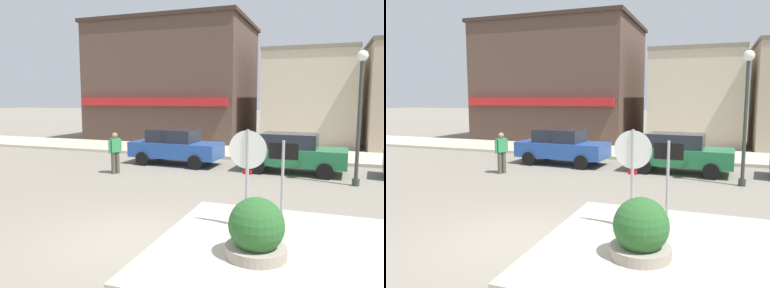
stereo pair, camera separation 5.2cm
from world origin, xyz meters
The scene contains 12 objects.
ground_plane centered at (0.00, 0.00, 0.00)m, with size 160.00×160.00×0.00m, color gray.
sidewalk_corner centered at (3.86, 0.44, 0.07)m, with size 6.40×4.80×0.15m, color #B7AD99.
kerb_far centered at (0.00, 12.66, 0.07)m, with size 80.00×4.00×0.15m, color #B7AD99.
stop_sign centered at (2.20, 1.20, 1.52)m, with size 0.82×0.08×2.30m.
one_way_sign centered at (2.95, 1.14, 1.33)m, with size 0.60×0.06×2.10m.
planter centered at (2.65, -0.18, 0.56)m, with size 1.10×1.10×1.23m.
lamp_post centered at (4.77, 6.94, 2.96)m, with size 0.36×0.36×4.54m.
parked_car_nearest centered at (-2.52, 8.70, 0.81)m, with size 4.08×2.04×1.56m.
parked_car_second centered at (2.54, 8.53, 0.81)m, with size 4.09×2.06×1.56m.
pedestrian_crossing_near centered at (-3.95, 6.00, 0.87)m, with size 0.38×0.51×1.61m.
building_corner_shop centered at (-6.57, 18.72, 4.04)m, with size 10.69×8.60×8.08m.
building_storefront_left_near centered at (2.72, 19.16, 2.92)m, with size 5.33×7.80×5.84m.
Camera 2 is at (3.78, -6.54, 2.97)m, focal length 35.00 mm.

